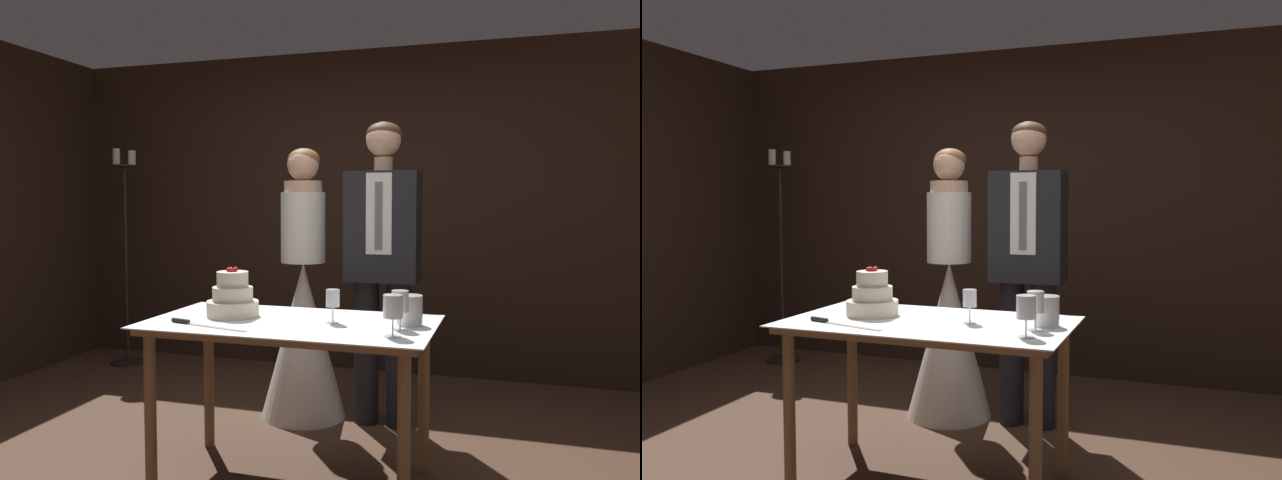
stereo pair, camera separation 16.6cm
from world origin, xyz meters
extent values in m
cube|color=black|center=(0.00, 2.25, 1.29)|extent=(5.50, 0.12, 2.57)
cylinder|color=brown|center=(-0.55, -0.19, 0.38)|extent=(0.06, 0.06, 0.75)
cylinder|color=brown|center=(0.65, -0.19, 0.38)|extent=(0.06, 0.06, 0.75)
cylinder|color=brown|center=(-0.55, 0.39, 0.38)|extent=(0.06, 0.06, 0.75)
cylinder|color=brown|center=(0.65, 0.39, 0.38)|extent=(0.06, 0.06, 0.75)
cube|color=brown|center=(0.05, 0.10, 0.77)|extent=(1.32, 0.71, 0.03)
cube|color=white|center=(0.05, 0.10, 0.79)|extent=(1.38, 0.77, 0.01)
cylinder|color=beige|center=(-0.27, 0.13, 0.83)|extent=(0.26, 0.26, 0.08)
cylinder|color=beige|center=(-0.27, 0.13, 0.91)|extent=(0.20, 0.20, 0.07)
cylinder|color=beige|center=(-0.27, 0.13, 0.98)|extent=(0.16, 0.16, 0.08)
sphere|color=red|center=(-0.26, 0.14, 1.03)|extent=(0.02, 0.02, 0.02)
sphere|color=red|center=(-0.27, 0.16, 1.03)|extent=(0.02, 0.02, 0.02)
sphere|color=red|center=(-0.29, 0.14, 1.03)|extent=(0.02, 0.02, 0.02)
sphere|color=red|center=(-0.29, 0.12, 1.03)|extent=(0.02, 0.02, 0.02)
sphere|color=red|center=(-0.27, 0.12, 1.03)|extent=(0.02, 0.02, 0.02)
cube|color=silver|center=(-0.22, -0.15, 0.80)|extent=(0.33, 0.10, 0.00)
cylinder|color=black|center=(-0.43, -0.10, 0.81)|extent=(0.10, 0.04, 0.02)
cylinder|color=silver|center=(0.58, 0.06, 0.80)|extent=(0.07, 0.07, 0.00)
cylinder|color=silver|center=(0.58, 0.06, 0.84)|extent=(0.01, 0.01, 0.08)
cylinder|color=silver|center=(0.58, 0.06, 0.93)|extent=(0.08, 0.08, 0.10)
cylinder|color=silver|center=(0.58, -0.10, 0.80)|extent=(0.08, 0.08, 0.00)
cylinder|color=silver|center=(0.58, -0.10, 0.84)|extent=(0.01, 0.01, 0.08)
cylinder|color=silver|center=(0.58, -0.10, 0.93)|extent=(0.08, 0.08, 0.10)
cylinder|color=silver|center=(0.25, 0.11, 0.80)|extent=(0.06, 0.06, 0.00)
cylinder|color=silver|center=(0.25, 0.11, 0.84)|extent=(0.01, 0.01, 0.08)
cylinder|color=silver|center=(0.25, 0.11, 0.92)|extent=(0.07, 0.07, 0.08)
cylinder|color=silver|center=(0.61, 0.17, 0.87)|extent=(0.12, 0.12, 0.14)
cylinder|color=silver|center=(0.61, 0.17, 0.83)|extent=(0.05, 0.05, 0.06)
sphere|color=#F9CC4C|center=(0.61, 0.17, 0.87)|extent=(0.02, 0.02, 0.02)
cone|color=white|center=(-0.20, 1.02, 0.49)|extent=(0.54, 0.54, 0.98)
cylinder|color=white|center=(-0.20, 1.02, 1.21)|extent=(0.28, 0.28, 0.44)
cylinder|color=#DBAD8E|center=(-0.20, 1.02, 1.46)|extent=(0.24, 0.24, 0.07)
sphere|color=#DBAD8E|center=(-0.20, 1.02, 1.60)|extent=(0.20, 0.20, 0.20)
ellipsoid|color=brown|center=(-0.20, 1.03, 1.63)|extent=(0.20, 0.20, 0.15)
cylinder|color=black|center=(0.21, 1.02, 0.44)|extent=(0.15, 0.15, 0.89)
cylinder|color=black|center=(0.40, 1.02, 0.44)|extent=(0.15, 0.15, 0.89)
cube|color=black|center=(0.31, 1.02, 1.22)|extent=(0.44, 0.24, 0.66)
cube|color=white|center=(0.31, 0.90, 1.30)|extent=(0.15, 0.01, 0.48)
cube|color=slate|center=(0.31, 0.89, 1.29)|extent=(0.04, 0.01, 0.40)
cylinder|color=#DBAD8E|center=(0.31, 1.02, 1.59)|extent=(0.11, 0.11, 0.08)
sphere|color=#DBAD8E|center=(0.31, 1.02, 1.74)|extent=(0.21, 0.21, 0.21)
ellipsoid|color=#472D1E|center=(0.31, 1.03, 1.78)|extent=(0.21, 0.21, 0.14)
cylinder|color=black|center=(-2.04, 1.78, 0.01)|extent=(0.28, 0.28, 0.02)
cylinder|color=black|center=(-2.04, 1.78, 0.84)|extent=(0.03, 0.03, 1.64)
cylinder|color=black|center=(-2.04, 1.78, 1.66)|extent=(0.22, 0.22, 0.01)
cylinder|color=silver|center=(-2.11, 1.78, 1.74)|extent=(0.06, 0.06, 0.14)
cylinder|color=silver|center=(-1.96, 1.78, 1.73)|extent=(0.06, 0.06, 0.12)
camera|label=1|loc=(1.07, -2.69, 1.37)|focal=35.00mm
camera|label=2|loc=(1.23, -2.63, 1.37)|focal=35.00mm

